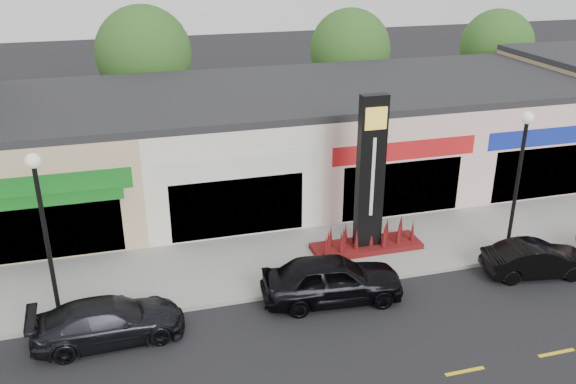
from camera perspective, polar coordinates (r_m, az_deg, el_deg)
name	(u,v)px	position (r m, az deg, el deg)	size (l,w,h in m)	color
ground	(328,327)	(19.39, 3.75, -12.49)	(120.00, 120.00, 0.00)	black
sidewalk	(290,258)	(22.86, 0.17, -6.24)	(52.00, 4.30, 0.15)	gray
curb	(308,290)	(21.00, 1.86, -9.13)	(52.00, 0.20, 0.15)	gray
shop_beige	(53,158)	(27.91, -21.10, 2.96)	(7.00, 10.85, 4.80)	tan
shop_cream	(216,144)	(28.03, -6.77, 4.46)	(7.00, 10.01, 4.80)	beige
shop_pink_w	(359,132)	(29.83, 6.67, 5.62)	(7.00, 10.01, 4.80)	beige
shop_pink_e	(486,121)	(33.04, 18.07, 6.36)	(7.00, 10.01, 4.80)	beige
tree_rear_west	(144,54)	(34.88, -13.35, 12.49)	(5.20, 5.20, 7.83)	#382619
tree_rear_mid	(350,49)	(37.41, 5.82, 13.13)	(4.80, 4.80, 7.29)	#382619
tree_rear_east	(497,46)	(42.09, 18.94, 12.79)	(4.60, 4.60, 6.94)	#382619
lamp_west_near	(44,223)	(19.17, -21.89, -2.68)	(0.44, 0.44, 5.47)	black
lamp_east_near	(519,170)	(23.26, 20.83, 1.95)	(0.44, 0.44, 5.47)	black
pylon_sign	(369,197)	(22.67, 7.60, -0.51)	(4.20, 1.30, 6.00)	#500E0D
car_dark_sedan	(108,321)	(19.24, -16.46, -11.50)	(4.46, 1.81, 1.29)	black
car_black_sedan	(332,279)	(20.26, 4.16, -8.11)	(4.65, 1.87, 1.59)	black
car_black_conv	(537,260)	(23.40, 22.25, -5.87)	(3.75, 1.31, 1.24)	black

